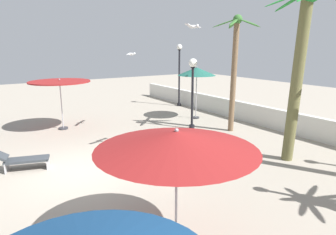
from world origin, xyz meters
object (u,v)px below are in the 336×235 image
patio_umbrella_2 (60,83)px  palm_tree_3 (235,62)px  patio_umbrella_1 (197,72)px  seagull_2 (131,54)px  lamp_post_1 (179,68)px  seagull_0 (193,26)px  planter (198,156)px  lounge_chair_0 (19,159)px  patio_umbrella_0 (177,141)px  lamp_post_0 (193,81)px  palm_tree_2 (300,58)px  guest_0 (166,153)px

patio_umbrella_2 → palm_tree_3: bearing=54.9°
patio_umbrella_1 → seagull_2: (0.37, -4.24, 1.05)m
patio_umbrella_1 → patio_umbrella_2: size_ratio=1.02×
lamp_post_1 → seagull_0: 10.26m
seagull_2 → planter: seagull_2 is taller
lounge_chair_0 → seagull_2: size_ratio=1.84×
patio_umbrella_0 → seagull_0: (-4.17, 3.55, 2.43)m
palm_tree_3 → patio_umbrella_2: bearing=-125.1°
patio_umbrella_2 → seagull_2: seagull_2 is taller
patio_umbrella_0 → lamp_post_0: 9.46m
patio_umbrella_1 → lounge_chair_0: (2.75, -9.71, -2.31)m
seagull_0 → planter: 4.53m
seagull_2 → patio_umbrella_1: bearing=95.0°
lamp_post_1 → planter: 11.29m
palm_tree_2 → palm_tree_3: size_ratio=1.10×
lamp_post_0 → seagull_0: seagull_0 is taller
guest_0 → seagull_2: 6.86m
seagull_0 → palm_tree_2: bearing=50.2°
lounge_chair_0 → seagull_0: 7.49m
seagull_0 → lamp_post_0: bearing=142.4°
palm_tree_3 → lamp_post_0: size_ratio=1.56×
guest_0 → seagull_0: 4.56m
guest_0 → seagull_2: (-6.00, 1.86, 2.74)m
planter → patio_umbrella_0: bearing=-44.1°
patio_umbrella_2 → lounge_chair_0: size_ratio=1.52×
patio_umbrella_0 → lamp_post_1: bearing=144.9°
lounge_chair_0 → lamp_post_0: bearing=97.4°
seagull_0 → planter: (0.95, -0.43, -4.41)m
lamp_post_1 → patio_umbrella_1: bearing=-20.1°
lamp_post_0 → guest_0: lamp_post_0 is taller
lamp_post_0 → seagull_2: 3.27m
palm_tree_3 → lamp_post_1: bearing=167.4°
palm_tree_3 → lamp_post_0: bearing=-135.0°
patio_umbrella_2 → lamp_post_1: lamp_post_1 is taller
planter → lounge_chair_0: bearing=-120.1°
guest_0 → seagull_2: bearing=162.8°
palm_tree_2 → patio_umbrella_2: bearing=-146.6°
patio_umbrella_2 → seagull_2: 3.89m
patio_umbrella_2 → seagull_2: bearing=53.1°
seagull_2 → planter: size_ratio=1.25×
lamp_post_1 → lounge_chair_0: 12.94m
patio_umbrella_1 → guest_0: 8.99m
lounge_chair_0 → seagull_2: (-2.38, 5.46, 3.37)m
patio_umbrella_2 → palm_tree_3: size_ratio=0.53×
patio_umbrella_0 → patio_umbrella_1: (-9.03, 7.56, 0.35)m
palm_tree_2 → lamp_post_1: palm_tree_2 is taller
guest_0 → planter: (-0.57, 1.66, -0.64)m
lamp_post_0 → lounge_chair_0: (1.05, -8.13, -2.02)m
lounge_chair_0 → guest_0: (3.63, 3.60, 0.63)m
palm_tree_3 → lamp_post_0: palm_tree_3 is taller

